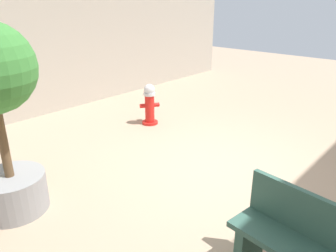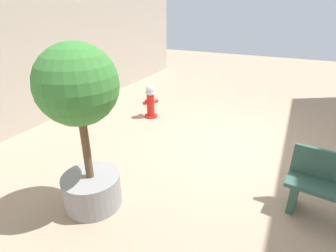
{
  "view_description": "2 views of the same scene",
  "coord_description": "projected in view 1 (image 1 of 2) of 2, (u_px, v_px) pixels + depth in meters",
  "views": [
    {
      "loc": [
        -2.43,
        4.07,
        2.6
      ],
      "look_at": [
        0.72,
        0.56,
        0.75
      ],
      "focal_mm": 35.36,
      "sensor_mm": 36.0,
      "label": 1
    },
    {
      "loc": [
        -0.93,
        5.11,
        2.77
      ],
      "look_at": [
        1.0,
        1.12,
        0.75
      ],
      "focal_mm": 28.68,
      "sensor_mm": 36.0,
      "label": 2
    }
  ],
  "objects": [
    {
      "name": "ground_plane",
      "position": [
        225.0,
        171.0,
        5.28
      ],
      "size": [
        23.4,
        23.4,
        0.0
      ],
      "primitive_type": "plane",
      "color": "tan"
    },
    {
      "name": "fire_hydrant",
      "position": [
        150.0,
        104.0,
        7.11
      ],
      "size": [
        0.4,
        0.41,
        0.88
      ],
      "color": "red",
      "rests_on": "ground_plane"
    },
    {
      "name": "bench_near",
      "position": [
        310.0,
        249.0,
        2.97
      ],
      "size": [
        1.49,
        0.62,
        0.95
      ],
      "color": "#33594C",
      "rests_on": "ground_plane"
    }
  ]
}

